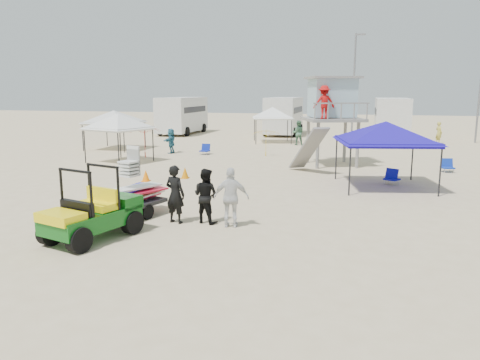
% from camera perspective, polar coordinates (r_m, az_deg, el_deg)
% --- Properties ---
extents(ground, '(140.00, 140.00, 0.00)m').
position_cam_1_polar(ground, '(11.16, -6.51, -9.26)').
color(ground, beige).
rests_on(ground, ground).
extents(utility_cart, '(1.88, 2.72, 1.88)m').
position_cam_1_polar(utility_cart, '(12.68, -17.84, -3.14)').
color(utility_cart, '#0D5513').
rests_on(utility_cart, ground).
extents(surf_trailer, '(1.66, 2.37, 1.91)m').
position_cam_1_polar(surf_trailer, '(14.66, -12.93, -1.42)').
color(surf_trailer, black).
rests_on(surf_trailer, ground).
extents(man_left, '(0.71, 0.55, 1.72)m').
position_cam_1_polar(man_left, '(13.75, -7.91, -1.73)').
color(man_left, black).
rests_on(man_left, ground).
extents(man_mid, '(0.93, 0.81, 1.62)m').
position_cam_1_polar(man_mid, '(13.69, -4.21, -1.93)').
color(man_mid, black).
rests_on(man_mid, ground).
extents(man_right, '(1.06, 0.59, 1.72)m').
position_cam_1_polar(man_right, '(13.19, -1.07, -2.15)').
color(man_right, silver).
rests_on(man_right, ground).
extents(lifeguard_tower, '(3.56, 3.56, 4.44)m').
position_cam_1_polar(lifeguard_tower, '(24.73, 11.14, 9.42)').
color(lifeguard_tower, gray).
rests_on(lifeguard_tower, ground).
extents(canopy_blue, '(4.07, 4.07, 3.05)m').
position_cam_1_polar(canopy_blue, '(19.41, 17.35, 6.42)').
color(canopy_blue, black).
rests_on(canopy_blue, ground).
extents(canopy_white_a, '(3.39, 3.39, 3.03)m').
position_cam_1_polar(canopy_white_a, '(26.11, -14.66, 7.53)').
color(canopy_white_a, black).
rests_on(canopy_white_a, ground).
extents(canopy_white_b, '(3.10, 3.10, 2.96)m').
position_cam_1_polar(canopy_white_b, '(32.16, -15.14, 7.94)').
color(canopy_white_b, black).
rests_on(canopy_white_b, ground).
extents(canopy_white_c, '(3.36, 3.36, 3.04)m').
position_cam_1_polar(canopy_white_c, '(35.27, 3.99, 8.63)').
color(canopy_white_c, black).
rests_on(canopy_white_c, ground).
extents(umbrella_a, '(2.60, 2.63, 1.87)m').
position_cam_1_polar(umbrella_a, '(27.73, -11.54, 4.62)').
color(umbrella_a, red).
rests_on(umbrella_a, ground).
extents(umbrella_b, '(2.20, 2.23, 1.60)m').
position_cam_1_polar(umbrella_b, '(27.75, 3.19, 4.55)').
color(umbrella_b, gold).
rests_on(umbrella_b, ground).
extents(cone_near, '(0.34, 0.34, 0.50)m').
position_cam_1_polar(cone_near, '(20.87, -6.72, 0.89)').
color(cone_near, orange).
rests_on(cone_near, ground).
extents(cone_far, '(0.34, 0.34, 0.50)m').
position_cam_1_polar(cone_far, '(20.44, -11.41, 0.53)').
color(cone_far, orange).
rests_on(cone_far, ground).
extents(beach_chair_a, '(0.59, 0.63, 0.64)m').
position_cam_1_polar(beach_chair_a, '(28.71, -4.26, 3.76)').
color(beach_chair_a, '#0D2193').
rests_on(beach_chair_a, ground).
extents(beach_chair_b, '(0.66, 0.71, 0.64)m').
position_cam_1_polar(beach_chair_b, '(24.46, 23.94, 1.63)').
color(beach_chair_b, '#0F2FA6').
rests_on(beach_chair_b, ground).
extents(beach_chair_c, '(0.72, 0.81, 0.64)m').
position_cam_1_polar(beach_chair_c, '(20.46, 18.02, 0.40)').
color(beach_chair_c, '#0D1095').
rests_on(beach_chair_c, ground).
extents(rv_far_left, '(2.64, 6.80, 3.25)m').
position_cam_1_polar(rv_far_left, '(42.85, -7.05, 8.02)').
color(rv_far_left, silver).
rests_on(rv_far_left, ground).
extents(rv_mid_left, '(2.65, 6.50, 3.25)m').
position_cam_1_polar(rv_mid_left, '(41.86, 5.37, 7.99)').
color(rv_mid_left, silver).
rests_on(rv_mid_left, ground).
extents(rv_mid_right, '(2.64, 7.00, 3.25)m').
position_cam_1_polar(rv_mid_right, '(39.86, 17.98, 7.38)').
color(rv_mid_right, silver).
rests_on(rv_mid_right, ground).
extents(light_pole_left, '(0.14, 0.14, 8.00)m').
position_cam_1_polar(light_pole_left, '(36.76, 13.68, 10.79)').
color(light_pole_left, slate).
rests_on(light_pole_left, ground).
extents(light_pole_right, '(0.14, 0.14, 8.00)m').
position_cam_1_polar(light_pole_right, '(39.11, 27.22, 9.90)').
color(light_pole_right, slate).
rests_on(light_pole_right, ground).
extents(distant_beachgoers, '(17.83, 14.96, 1.74)m').
position_cam_1_polar(distant_beachgoers, '(29.52, 8.40, 4.86)').
color(distant_beachgoers, gold).
rests_on(distant_beachgoers, ground).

